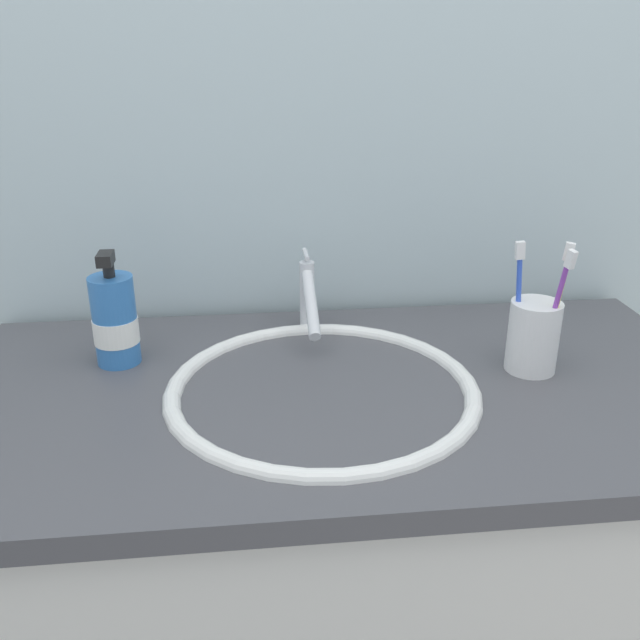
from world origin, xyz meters
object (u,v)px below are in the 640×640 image
Objects in this scene: toothbrush_cup at (533,337)px; toothbrush_yellow at (558,301)px; soap_dispenser at (115,321)px; faucet at (308,297)px; toothbrush_purple at (558,304)px; toothbrush_blue at (519,296)px.

toothbrush_yellow is at bearing -47.93° from toothbrush_cup.
faucet is at bearing 14.87° from soap_dispenser.
toothbrush_blue is (-0.04, 0.03, -0.00)m from toothbrush_purple.
faucet is at bearing 151.45° from toothbrush_cup.
soap_dispenser is (-0.56, 0.08, -0.04)m from toothbrush_blue.
soap_dispenser is (-0.58, 0.09, 0.01)m from toothbrush_cup.
toothbrush_yellow reaches higher than toothbrush_purple.
soap_dispenser is at bearing 169.78° from toothbrush_yellow.
toothbrush_yellow is at bearing -10.22° from soap_dispenser.
faucet is 0.90× the size of toothbrush_yellow.
toothbrush_purple is at bearing -40.20° from toothbrush_blue.
soap_dispenser is (-0.60, 0.11, -0.04)m from toothbrush_purple.
toothbrush_yellow reaches higher than faucet.
toothbrush_blue is (0.27, -0.15, 0.05)m from faucet.
toothbrush_cup is 0.07m from toothbrush_yellow.
toothbrush_cup is at bearing -18.08° from toothbrush_blue.
toothbrush_yellow is at bearing 69.61° from toothbrush_purple.
toothbrush_yellow is at bearing -33.46° from toothbrush_blue.
toothbrush_cup is at bearing -8.57° from soap_dispenser.
toothbrush_blue is at bearing 146.54° from toothbrush_yellow.
toothbrush_yellow is 1.10× the size of soap_dispenser.
toothbrush_yellow is (0.32, -0.18, 0.05)m from faucet.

